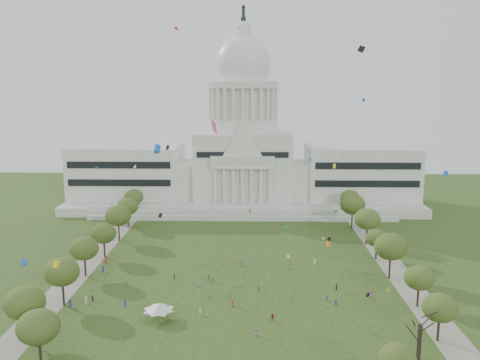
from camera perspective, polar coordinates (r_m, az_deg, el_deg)
The scene contains 35 objects.
ground at distance 135.66m, azimuth -0.43°, elevation -13.52°, with size 400.00×400.00×0.00m, color #2D4319.
capitol at distance 239.81m, azimuth 0.36°, elevation 2.56°, with size 160.00×64.50×91.30m.
path_left at distance 171.47m, azimuth -16.57°, elevation -8.76°, with size 8.00×160.00×0.04m, color gray.
path_right at distance 169.36m, azimuth 16.55°, elevation -9.00°, with size 8.00×160.00×0.04m, color gray.
row_tree_l_0 at distance 122.40m, azimuth -23.02°, elevation -12.58°, with size 8.85×8.85×12.59m.
row_tree_r_0 at distance 121.75m, azimuth 21.53°, elevation -13.21°, with size 7.67×7.67×10.91m.
row_tree_l_1 at distance 138.01m, azimuth -19.37°, elevation -9.71°, with size 8.86×8.86×12.59m.
row_tree_r_1 at distance 137.77m, azimuth 19.47°, elevation -10.33°, with size 7.58×7.58×10.78m.
row_tree_l_2 at distance 156.51m, azimuth -17.10°, elevation -7.36°, with size 8.42×8.42×11.97m.
row_tree_r_2 at distance 153.89m, azimuth 16.57°, elevation -7.19°, with size 9.55×9.55×13.58m.
row_tree_l_3 at distance 171.47m, azimuth -15.06°, elevation -5.81°, with size 8.12×8.12×11.55m.
row_tree_r_3 at distance 170.45m, azimuth 15.11°, elevation -6.30°, with size 7.01×7.01×9.98m.
row_tree_l_4 at distance 188.35m, azimuth -13.51°, elevation -3.91°, with size 9.29×9.29×13.21m.
row_tree_r_4 at distance 184.52m, azimuth 14.11°, elevation -4.27°, with size 9.19×9.19×13.06m.
row_tree_l_5 at distance 206.34m, azimuth -12.51°, elevation -2.90°, with size 8.33×8.33×11.85m.
row_tree_r_5 at distance 203.23m, azimuth 12.53°, elevation -2.67°, with size 9.82×9.82×13.96m.
row_tree_l_6 at distance 223.95m, azimuth -11.83°, elevation -1.87°, with size 8.19×8.19×11.64m.
row_tree_r_6 at distance 221.19m, azimuth 12.25°, elevation -1.98°, with size 8.42×8.42×11.97m.
near_tree_0 at distance 111.15m, azimuth -21.71°, elevation -15.08°, with size 8.47×8.47×12.04m.
near_tree_1 at distance 100.21m, azimuth 17.23°, elevation -18.73°, with size 6.93×6.93×9.86m.
big_bare_tree at distance 111.93m, azimuth 19.63°, elevation -14.70°, with size 6.00×5.00×12.80m.
event_tent at distance 126.55m, azimuth -9.12°, elevation -13.83°, with size 9.32×9.32×4.32m.
person_0 at distance 142.36m, azimuth 14.48°, elevation -12.24°, with size 0.99×0.64×2.02m, color #994C8C.
person_2 at distance 144.94m, azimuth 10.81°, elevation -11.73°, with size 0.83×0.51×1.71m, color #26262B.
person_3 at distance 136.54m, azimuth 5.76°, elevation -13.07°, with size 0.97×0.50×1.50m, color #33723F.
person_4 at distance 141.59m, azimuth 2.11°, elevation -12.10°, with size 1.00×0.55×1.71m, color #994C8C.
person_5 at distance 144.86m, azimuth -4.53°, elevation -11.61°, with size 1.50×0.59×1.62m, color silver.
person_6 at distance 118.98m, azimuth 1.81°, elevation -16.68°, with size 0.84×0.55×1.72m, color #994C8C.
person_7 at distance 128.57m, azimuth -4.50°, elevation -14.48°, with size 0.72×0.53×1.97m, color silver.
person_8 at distance 149.12m, azimuth -3.57°, elevation -10.92°, with size 0.82×0.51×1.69m, color #33723F.
person_9 at distance 137.98m, azimuth 9.75°, elevation -12.92°, with size 0.96×0.49×1.48m, color navy.
person_10 at distance 148.79m, azimuth 3.34°, elevation -11.03°, with size 0.80×0.44×1.37m, color silver.
person_11 at distance 125.90m, azimuth 3.68°, elevation -15.11°, with size 1.54×0.61×1.67m, color #B21E1E.
distant_crowd at distance 149.31m, azimuth -6.32°, elevation -10.93°, with size 68.07×35.28×1.93m.
kite_swarm at distance 136.76m, azimuth 1.20°, elevation -0.66°, with size 90.24×107.42×64.72m.
Camera 1 is at (3.74, -123.95, 55.01)m, focal length 38.00 mm.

